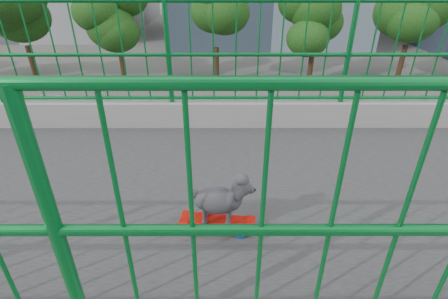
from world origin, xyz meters
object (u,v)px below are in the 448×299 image
at_px(skateboard, 217,223).
at_px(car_5, 221,237).
at_px(car_2, 99,147).
at_px(car_3, 140,121).
at_px(poodle, 221,198).
at_px(car_4, 55,104).
at_px(car_7, 335,149).
at_px(car_0, 25,238).

bearing_deg(skateboard, car_5, -172.01).
height_order(car_2, car_3, car_3).
relative_size(poodle, car_3, 0.09).
bearing_deg(car_2, car_4, 38.83).
height_order(poodle, car_3, poodle).
xyz_separation_m(car_4, car_5, (12.80, 11.38, 0.12)).
bearing_deg(car_3, poodle, -162.88).
bearing_deg(car_7, car_0, 117.40).
relative_size(car_0, car_7, 0.96).
relative_size(car_0, car_3, 0.83).
distance_m(car_2, car_7, 11.96).
distance_m(skateboard, car_3, 17.93).
bearing_deg(car_7, car_5, 138.12).
bearing_deg(poodle, car_0, -126.43).
bearing_deg(car_5, skateboard, 0.38).
xyz_separation_m(skateboard, car_2, (-12.85, -6.27, -6.29)).
xyz_separation_m(car_3, car_4, (-3.20, -6.50, -0.11)).
bearing_deg(skateboard, car_3, -155.34).
bearing_deg(car_0, car_7, 117.40).
height_order(skateboard, car_2, skateboard).
bearing_deg(car_7, poodle, 156.20).
bearing_deg(poodle, skateboard, -90.00).
height_order(car_2, car_7, car_2).
distance_m(car_0, car_7, 13.91).
height_order(car_3, car_7, car_3).
bearing_deg(car_4, poodle, -149.28).
bearing_deg(car_2, skateboard, -154.00).
xyz_separation_m(skateboard, car_0, (-6.45, -6.65, -6.31)).
bearing_deg(car_3, car_4, 63.78).
bearing_deg(car_3, car_5, -153.06).
height_order(car_0, car_3, car_3).
xyz_separation_m(car_3, car_7, (3.20, 10.62, -0.11)).
distance_m(car_0, car_3, 9.75).
height_order(poodle, car_5, poodle).
bearing_deg(car_0, car_2, 176.57).
bearing_deg(poodle, car_4, -141.66).
distance_m(skateboard, car_2, 15.62).
distance_m(skateboard, poodle, 0.23).
relative_size(poodle, car_4, 0.12).
relative_size(skateboard, car_5, 0.12).
xyz_separation_m(car_3, car_5, (9.60, 4.88, 0.01)).
bearing_deg(car_4, skateboard, -149.33).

